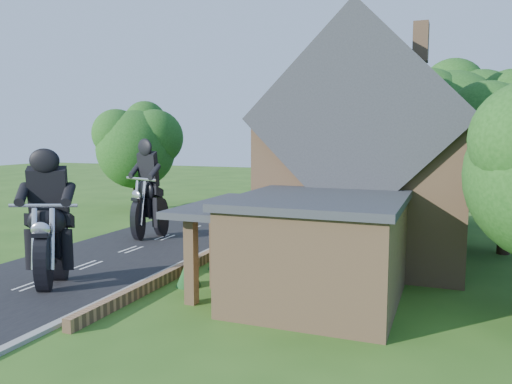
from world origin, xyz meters
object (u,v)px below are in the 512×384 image
(garden_wall, at_px, (232,244))
(motorcycle_lead, at_px, (52,266))
(annex, at_px, (315,247))
(motorcycle_follow, at_px, (150,224))
(house, at_px, (369,159))

(garden_wall, distance_m, motorcycle_lead, 8.58)
(annex, xyz_separation_m, motorcycle_lead, (-9.08, -2.02, -1.03))
(annex, bearing_deg, motorcycle_follow, 148.82)
(garden_wall, relative_size, motorcycle_follow, 13.17)
(house, distance_m, motorcycle_lead, 13.60)
(house, relative_size, annex, 1.45)
(house, height_order, annex, house)
(annex, xyz_separation_m, motorcycle_follow, (-10.50, 6.35, -0.99))
(garden_wall, distance_m, annex, 8.19)
(annex, height_order, motorcycle_follow, annex)
(garden_wall, distance_m, motorcycle_follow, 4.99)
(garden_wall, height_order, house, house)
(annex, relative_size, motorcycle_lead, 4.46)
(house, xyz_separation_m, motorcycle_lead, (-9.70, -8.82, -3.61))
(garden_wall, xyz_separation_m, house, (6.19, 1.00, 4.14))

